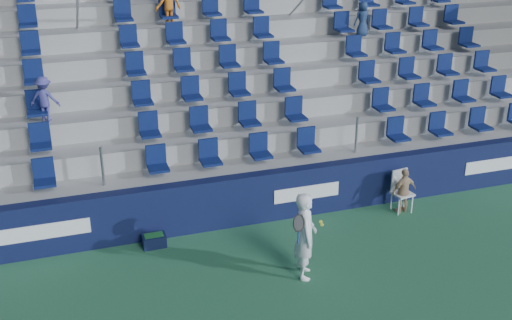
{
  "coord_description": "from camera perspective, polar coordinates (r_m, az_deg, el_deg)",
  "views": [
    {
      "loc": [
        -3.75,
        -9.32,
        7.2
      ],
      "look_at": [
        0.2,
        2.8,
        1.7
      ],
      "focal_mm": 45.0,
      "sensor_mm": 36.0,
      "label": 1
    }
  ],
  "objects": [
    {
      "name": "tennis_player",
      "position": [
        12.6,
        4.41,
        -6.7
      ],
      "size": [
        0.71,
        0.77,
        1.82
      ],
      "color": "white",
      "rests_on": "ground"
    },
    {
      "name": "grandstand",
      "position": [
        18.66,
        -5.83,
        7.47
      ],
      "size": [
        24.0,
        8.17,
        6.63
      ],
      "color": "#979792",
      "rests_on": "ground"
    },
    {
      "name": "ball_bin",
      "position": [
        14.08,
        -9.04,
        -7.04
      ],
      "size": [
        0.5,
        0.33,
        0.28
      ],
      "color": "black",
      "rests_on": "ground"
    },
    {
      "name": "line_judge_chair",
      "position": [
        15.62,
        12.74,
        -2.4
      ],
      "size": [
        0.5,
        0.51,
        1.0
      ],
      "color": "white",
      "rests_on": "ground"
    },
    {
      "name": "line_judge",
      "position": [
        15.51,
        13.01,
        -2.67
      ],
      "size": [
        0.68,
        0.35,
        1.12
      ],
      "primitive_type": "imported",
      "rotation": [
        0.0,
        0.0,
        3.26
      ],
      "color": "tan",
      "rests_on": "ground"
    },
    {
      "name": "sponsor_wall",
      "position": [
        14.6,
        -1.16,
        -3.54
      ],
      "size": [
        24.0,
        0.32,
        1.2
      ],
      "color": "#10163B",
      "rests_on": "ground"
    },
    {
      "name": "ground",
      "position": [
        12.36,
        3.22,
        -12.33
      ],
      "size": [
        70.0,
        70.0,
        0.0
      ],
      "primitive_type": "plane",
      "color": "#2B6541",
      "rests_on": "ground"
    }
  ]
}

